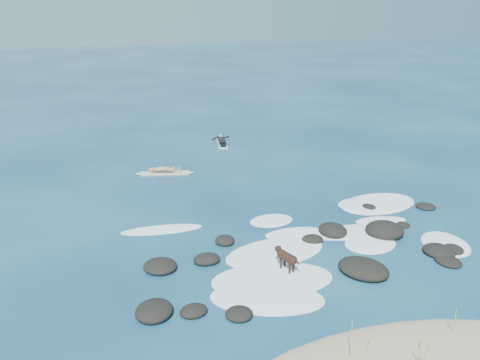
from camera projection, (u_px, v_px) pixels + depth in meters
name	position (u px, v px, depth m)	size (l,w,h in m)	color
ground	(276.00, 237.00, 19.61)	(160.00, 160.00, 0.00)	#0A2642
dune_grass	(402.00, 356.00, 12.24)	(4.23, 1.89, 1.13)	#819F4D
reef_rocks	(327.00, 254.00, 18.07)	(13.37, 6.77, 0.61)	black
breaking_foam	(319.00, 243.00, 19.13)	(12.74, 8.46, 0.12)	white
standing_surfer_rig	(164.00, 162.00, 26.25)	(2.85, 1.04, 1.63)	beige
paddling_surfer_rig	(222.00, 142.00, 31.69)	(1.09, 2.35, 0.41)	white
dog	(286.00, 257.00, 17.02)	(0.55, 1.18, 0.77)	black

